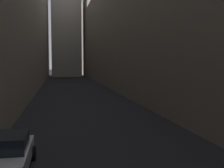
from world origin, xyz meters
TOP-DOWN VIEW (x-y plane):
  - ground_plane at (0.00, 48.00)m, footprint 264.00×264.00m
  - building_block_right at (12.53, 50.00)m, footprint 14.07×108.00m
  - parked_car_left_third at (-4.40, 18.90)m, footprint 1.89×3.96m

SIDE VIEW (x-z plane):
  - ground_plane at x=0.00m, z-range 0.00..0.00m
  - parked_car_left_third at x=-4.40m, z-range 0.00..1.54m
  - building_block_right at x=12.53m, z-range 0.00..23.83m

